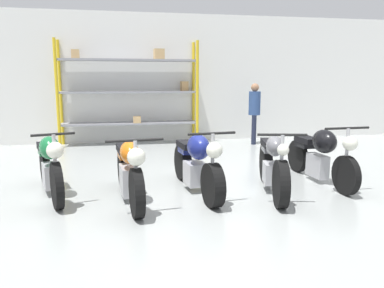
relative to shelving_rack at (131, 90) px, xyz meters
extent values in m
plane|color=#9EA3A0|center=(0.87, -4.76, -1.50)|extent=(30.00, 30.00, 0.00)
cube|color=white|center=(0.87, 0.37, 0.30)|extent=(30.00, 0.08, 3.60)
cylinder|color=gold|center=(-1.89, -0.27, -0.09)|extent=(0.08, 0.08, 2.81)
cylinder|color=gold|center=(1.79, -0.27, -0.09)|extent=(0.08, 0.08, 2.81)
cylinder|color=gold|center=(-1.89, 0.28, -0.09)|extent=(0.08, 0.08, 2.81)
cylinder|color=gold|center=(1.79, 0.28, -0.09)|extent=(0.08, 0.08, 2.81)
cube|color=gray|center=(-0.05, 0.00, -0.92)|extent=(3.68, 0.55, 0.05)
cube|color=gray|center=(-0.05, 0.00, -0.07)|extent=(3.68, 0.55, 0.05)
cube|color=gray|center=(-0.05, 0.00, 0.79)|extent=(3.68, 0.55, 0.05)
cube|color=tan|center=(-1.42, 0.00, 0.93)|extent=(0.21, 0.33, 0.23)
cube|color=tan|center=(0.14, -0.12, -0.81)|extent=(0.21, 0.29, 0.17)
cube|color=tan|center=(0.78, -0.04, 0.95)|extent=(0.28, 0.31, 0.28)
cube|color=tan|center=(1.49, 0.09, 0.09)|extent=(0.20, 0.28, 0.26)
cylinder|color=black|center=(-1.18, -5.21, -1.17)|extent=(0.29, 0.66, 0.66)
cylinder|color=black|center=(-1.59, -3.86, -1.17)|extent=(0.29, 0.66, 0.66)
cube|color=#ADADB2|center=(-1.40, -4.49, -1.20)|extent=(0.31, 0.48, 0.37)
ellipsoid|color=#196B38|center=(-1.35, -4.65, -0.73)|extent=(0.41, 0.52, 0.34)
cube|color=black|center=(-1.49, -4.20, -0.79)|extent=(0.36, 0.51, 0.10)
cube|color=#196B38|center=(-1.52, -4.10, -0.88)|extent=(0.29, 0.37, 0.12)
cylinder|color=#ADADB2|center=(-1.19, -5.19, -0.82)|extent=(0.06, 0.06, 0.71)
sphere|color=silver|center=(-1.17, -5.26, -0.67)|extent=(0.23, 0.23, 0.23)
cylinder|color=black|center=(-1.20, -5.17, -0.46)|extent=(0.56, 0.20, 0.04)
cylinder|color=black|center=(-0.12, -5.75, -1.17)|extent=(0.20, 0.66, 0.65)
cylinder|color=black|center=(-0.28, -4.31, -1.17)|extent=(0.20, 0.66, 0.65)
cube|color=#ADADB2|center=(-0.20, -4.98, -1.21)|extent=(0.28, 0.53, 0.42)
ellipsoid|color=orange|center=(-0.18, -5.15, -0.75)|extent=(0.32, 0.52, 0.32)
cube|color=black|center=(-0.24, -4.60, -0.80)|extent=(0.28, 0.58, 0.10)
cube|color=orange|center=(-0.25, -4.56, -0.89)|extent=(0.23, 0.41, 0.12)
cylinder|color=#ADADB2|center=(-0.12, -5.73, -0.83)|extent=(0.06, 0.06, 0.68)
sphere|color=silver|center=(-0.11, -5.80, -0.69)|extent=(0.23, 0.23, 0.23)
cylinder|color=black|center=(-0.12, -5.70, -0.49)|extent=(0.74, 0.12, 0.04)
cylinder|color=black|center=(0.94, -5.53, -1.19)|extent=(0.23, 0.64, 0.63)
cylinder|color=black|center=(0.77, -4.01, -1.19)|extent=(0.23, 0.64, 0.63)
cube|color=#ADADB2|center=(0.85, -4.72, -1.22)|extent=(0.33, 0.46, 0.36)
ellipsoid|color=navy|center=(0.87, -4.89, -0.76)|extent=(0.39, 0.58, 0.39)
cube|color=black|center=(0.81, -4.33, -0.81)|extent=(0.33, 0.57, 0.10)
cube|color=navy|center=(0.80, -4.27, -0.90)|extent=(0.27, 0.40, 0.12)
cylinder|color=#ADADB2|center=(0.94, -5.51, -0.82)|extent=(0.06, 0.06, 0.72)
sphere|color=silver|center=(0.95, -5.58, -0.68)|extent=(0.23, 0.23, 0.23)
cylinder|color=black|center=(0.94, -5.48, -0.46)|extent=(0.69, 0.11, 0.04)
cylinder|color=black|center=(1.87, -5.73, -1.16)|extent=(0.29, 0.69, 0.67)
cylinder|color=black|center=(2.20, -4.35, -1.16)|extent=(0.29, 0.69, 0.67)
cube|color=#ADADB2|center=(2.05, -4.99, -1.20)|extent=(0.33, 0.44, 0.33)
ellipsoid|color=slate|center=(2.01, -5.16, -0.73)|extent=(0.36, 0.50, 0.31)
cube|color=black|center=(2.13, -4.63, -0.78)|extent=(0.35, 0.62, 0.10)
cube|color=slate|center=(2.14, -4.59, -0.87)|extent=(0.28, 0.44, 0.12)
cylinder|color=#ADADB2|center=(1.87, -5.71, -0.82)|extent=(0.06, 0.06, 0.68)
sphere|color=silver|center=(1.86, -5.78, -0.67)|extent=(0.16, 0.16, 0.16)
cylinder|color=black|center=(1.88, -5.68, -0.48)|extent=(0.67, 0.19, 0.04)
cylinder|color=black|center=(3.10, -5.37, -1.19)|extent=(0.12, 0.62, 0.62)
cylinder|color=black|center=(3.05, -3.85, -1.19)|extent=(0.12, 0.62, 0.62)
cube|color=#ADADB2|center=(3.08, -4.56, -1.22)|extent=(0.20, 0.48, 0.40)
ellipsoid|color=black|center=(3.08, -4.73, -0.76)|extent=(0.36, 0.55, 0.40)
cube|color=black|center=(3.06, -4.18, -0.82)|extent=(0.30, 0.52, 0.10)
cube|color=black|center=(3.06, -4.11, -0.91)|extent=(0.25, 0.37, 0.12)
cylinder|color=#ADADB2|center=(3.10, -5.35, -0.83)|extent=(0.05, 0.05, 0.73)
sphere|color=silver|center=(3.11, -5.42, -0.68)|extent=(0.22, 0.22, 0.22)
cylinder|color=black|center=(3.10, -5.32, -0.46)|extent=(0.75, 0.06, 0.04)
cylinder|color=#1E2338|center=(3.36, -0.55, -1.09)|extent=(0.13, 0.13, 0.81)
cylinder|color=#1E2338|center=(3.30, -0.72, -1.09)|extent=(0.13, 0.13, 0.81)
cylinder|color=navy|center=(3.33, -0.63, -0.37)|extent=(0.41, 0.41, 0.64)
sphere|color=#9E7051|center=(3.33, -0.63, 0.06)|extent=(0.22, 0.22, 0.22)
camera|label=1|loc=(-0.28, -10.44, 0.27)|focal=35.00mm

